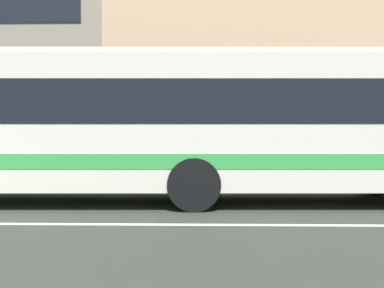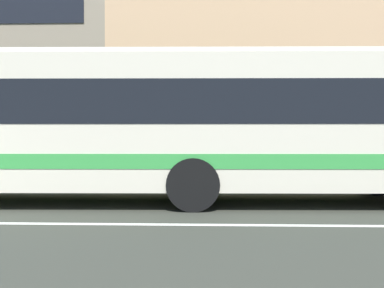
{
  "view_description": "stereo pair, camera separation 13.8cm",
  "coord_description": "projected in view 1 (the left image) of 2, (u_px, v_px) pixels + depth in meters",
  "views": [
    {
      "loc": [
        6.16,
        -7.5,
        1.44
      ],
      "look_at": [
        5.91,
        2.69,
        1.23
      ],
      "focal_mm": 44.45,
      "sensor_mm": 36.0,
      "label": 1
    },
    {
      "loc": [
        6.29,
        -7.5,
        1.44
      ],
      "look_at": [
        5.91,
        2.69,
        1.23
      ],
      "focal_mm": 44.45,
      "sensor_mm": 36.0,
      "label": 2
    }
  ],
  "objects": [
    {
      "name": "transit_bus",
      "position": [
        158.0,
        122.0,
        10.01
      ],
      "size": [
        12.16,
        2.95,
        3.08
      ],
      "color": "beige",
      "rests_on": "ground_plane"
    },
    {
      "name": "hedge_row_far",
      "position": [
        101.0,
        166.0,
        13.92
      ],
      "size": [
        15.8,
        1.1,
        1.0
      ],
      "primitive_type": "cube",
      "color": "#325C23",
      "rests_on": "ground_plane"
    }
  ]
}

